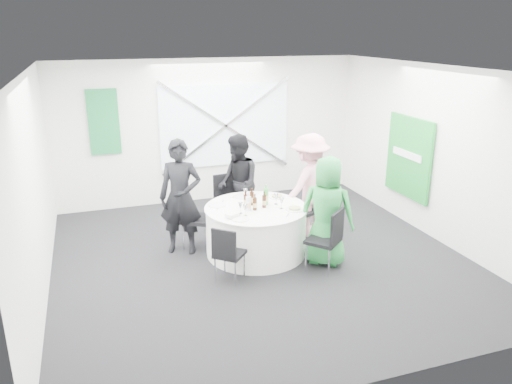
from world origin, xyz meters
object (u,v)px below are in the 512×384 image
object	(u,v)px
person_man_back_left	(181,197)
green_water_bottle	(266,197)
chair_back_right	(308,205)
banquet_table	(256,230)
chair_front_right	(329,236)
chair_front_left	(227,251)
chair_back_left	(192,212)
person_woman_green	(327,211)
person_woman_pink	(309,185)
clear_water_bottle	(248,204)
chair_back	(228,198)
person_man_back	(238,183)

from	to	relation	value
person_man_back_left	green_water_bottle	xyz separation A→B (m)	(1.24, -0.39, -0.00)
person_man_back_left	chair_back_right	bearing A→B (deg)	22.80
banquet_table	chair_front_right	xyz separation A→B (m)	(0.78, -0.90, 0.17)
chair_front_left	person_man_back_left	distance (m)	1.34
banquet_table	chair_back_left	size ratio (longest dim) A/B	1.53
chair_back_right	person_woman_green	size ratio (longest dim) A/B	0.55
chair_front_right	person_woman_pink	size ratio (longest dim) A/B	0.55
chair_back_right	clear_water_bottle	bearing A→B (deg)	-88.57
chair_front_left	green_water_bottle	world-z (taller)	green_water_bottle
chair_front_right	green_water_bottle	size ratio (longest dim) A/B	2.91
chair_back_right	chair_front_right	bearing A→B (deg)	-34.84
chair_back_right	chair_front_right	size ratio (longest dim) A/B	0.95
person_man_back_left	chair_back_left	bearing A→B (deg)	44.12
chair_back	green_water_bottle	distance (m)	1.16
green_water_bottle	chair_front_right	bearing A→B (deg)	-58.29
chair_front_right	person_man_back_left	xyz separation A→B (m)	(-1.84, 1.35, 0.34)
chair_back	person_man_back_left	bearing A→B (deg)	-150.47
person_woman_pink	person_woman_green	world-z (taller)	person_woman_pink
chair_back	person_woman_green	size ratio (longest dim) A/B	0.59
chair_back_left	person_woman_green	world-z (taller)	person_woman_green
chair_back_left	person_woman_pink	bearing A→B (deg)	-61.32
person_woman_pink	chair_front_left	bearing A→B (deg)	11.97
chair_back	chair_back_left	world-z (taller)	chair_back_left
chair_back_left	chair_front_right	distance (m)	2.19
person_woman_pink	chair_back	bearing A→B (deg)	-51.38
banquet_table	green_water_bottle	world-z (taller)	green_water_bottle
chair_back	chair_back_right	distance (m)	1.38
chair_front_right	chair_front_left	xyz separation A→B (m)	(-1.45, 0.13, -0.08)
green_water_bottle	clear_water_bottle	world-z (taller)	green_water_bottle
chair_back	clear_water_bottle	distance (m)	1.26
person_man_back	person_woman_green	distance (m)	1.85
banquet_table	chair_back_right	distance (m)	1.17
banquet_table	chair_front_left	distance (m)	1.03
chair_back	chair_back_right	xyz separation A→B (m)	(1.20, -0.68, -0.04)
chair_back_left	chair_back	bearing A→B (deg)	-20.85
chair_back_right	person_man_back_left	size ratio (longest dim) A/B	0.50
person_man_back	person_man_back_left	bearing A→B (deg)	-61.30
banquet_table	chair_back_left	bearing A→B (deg)	149.91
chair_front_right	person_woman_green	xyz separation A→B (m)	(0.09, 0.26, 0.26)
clear_water_bottle	chair_back_right	bearing A→B (deg)	23.99
chair_back_right	chair_front_right	world-z (taller)	chair_front_right
chair_back_left	banquet_table	bearing A→B (deg)	-90.00
banquet_table	chair_front_right	size ratio (longest dim) A/B	1.66
chair_back	clear_water_bottle	world-z (taller)	clear_water_bottle
chair_front_left	person_woman_green	bearing A→B (deg)	-134.09
person_man_back	chair_front_right	bearing A→B (deg)	22.83
chair_front_left	green_water_bottle	size ratio (longest dim) A/B	2.54
green_water_bottle	chair_back_right	bearing A→B (deg)	23.34
chair_front_left	person_man_back_left	bearing A→B (deg)	-31.36
chair_back	chair_front_left	xyz separation A→B (m)	(-0.54, -1.90, -0.09)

